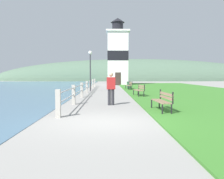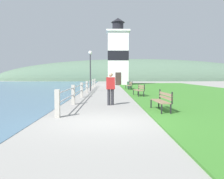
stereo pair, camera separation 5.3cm
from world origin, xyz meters
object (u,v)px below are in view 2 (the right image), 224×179
Objects in this scene: park_bench_far at (129,85)px; lighthouse at (118,55)px; park_bench_near at (162,100)px; trash_bin at (129,85)px; lamp_post at (90,63)px; person_strolling at (111,87)px; park_bench_midway at (139,89)px.

lighthouse is at bearing -90.69° from park_bench_far.
park_bench_near is 16.18m from park_bench_far.
trash_bin is 0.21× the size of lamp_post.
park_bench_near is 0.18× the size of lighthouse.
lamp_post is at bearing 28.27° from park_bench_far.
lighthouse is 16.36m from lamp_post.
lighthouse reaches higher than park_bench_far.
lighthouse is (-0.87, 29.53, 4.22)m from park_bench_near.
trash_bin is at bearing -19.68° from person_strolling.
lamp_post is (-3.27, -15.90, -2.02)m from lighthouse.
trash_bin is at bearing -85.62° from lighthouse.
person_strolling is 11.44m from lamp_post.
park_bench_far is 0.19× the size of lighthouse.
person_strolling is at bearing -51.26° from park_bench_near.
lamp_post is (-4.05, -2.56, 2.20)m from park_bench_far.
park_bench_near is 29.84m from lighthouse.
trash_bin is (2.25, 15.46, -0.53)m from person_strolling.
person_strolling reaches higher than park_bench_midway.
lamp_post reaches higher than park_bench_midway.
lamp_post reaches higher than trash_bin.
park_bench_near is 1.11× the size of person_strolling.
park_bench_midway is 2.17× the size of trash_bin.
park_bench_near is 7.84m from park_bench_midway.
park_bench_far is 1.15× the size of person_strolling.
person_strolling is at bearing -98.29° from trash_bin.
lighthouse reaches higher than person_strolling.
park_bench_midway and park_bench_far have the same top height.
lighthouse is at bearing -94.64° from park_bench_midway.
lamp_post is (-4.11, 5.79, 2.20)m from park_bench_midway.
park_bench_near is at bearing -149.37° from person_strolling.
park_bench_midway is at bearing -90.25° from trash_bin.
park_bench_far is 13.87m from person_strolling.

